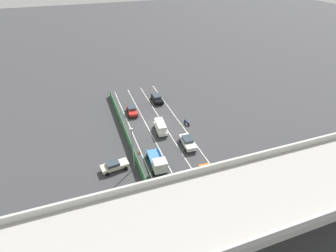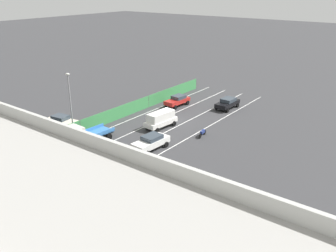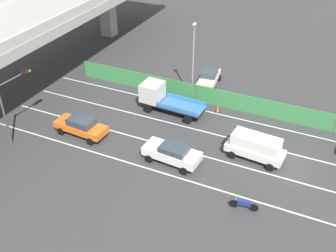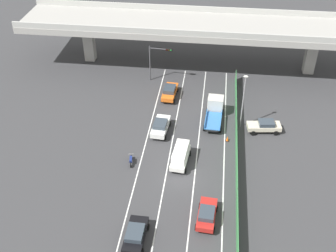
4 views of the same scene
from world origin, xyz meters
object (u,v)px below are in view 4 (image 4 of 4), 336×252
Objects in this scene: flatbed_truck_blue at (215,109)px; street_lamp at (244,97)px; car_sedan_white at (161,126)px; motorcycle at (131,160)px; traffic_cone at (227,139)px; car_taxi_orange at (170,91)px; car_sedan_red at (207,214)px; car_van_white at (180,155)px; traffic_light at (157,57)px; parked_sedan_cream at (264,126)px; car_sedan_black at (135,235)px.

flatbed_truck_blue is 5.04m from street_lamp.
flatbed_truck_blue is 0.80× the size of street_lamp.
street_lamp is (10.17, 2.45, 3.67)m from car_sedan_white.
motorcycle is (-2.61, -6.49, -0.45)m from car_sedan_white.
motorcycle is 2.86× the size of traffic_cone.
car_taxi_orange is 23.66m from car_sedan_red.
car_van_white is 19.71m from traffic_light.
traffic_light is 8.32× the size of traffic_cone.
car_sedan_red is 18.35m from flatbed_truck_blue.
traffic_light reaches higher than flatbed_truck_blue.
traffic_light reaches higher than traffic_cone.
parked_sedan_cream is 19.36m from traffic_light.
car_taxi_orange is 12.29m from street_lamp.
car_taxi_orange is 0.83× the size of traffic_light.
motorcycle is at bearing 140.13° from car_sedan_red.
traffic_light reaches higher than car_sedan_red.
street_lamp is at bearing -26.39° from flatbed_truck_blue.
car_sedan_white is 0.81× the size of traffic_light.
flatbed_truck_blue is 6.90m from parked_sedan_cream.
car_sedan_black is at bearing -152.83° from car_sedan_red.
motorcycle is 0.44× the size of parked_sedan_cream.
car_taxi_orange is at bearing 131.73° from traffic_cone.
traffic_light is at bearing 107.98° from car_sedan_red.
traffic_light is at bearing 127.85° from traffic_cone.
parked_sedan_cream is at bearing 29.10° from traffic_cone.
street_lamp reaches higher than traffic_cone.
car_sedan_red is 6.38× the size of traffic_cone.
parked_sedan_cream is at bearing 7.64° from car_sedan_white.
traffic_light is (0.37, 19.55, 3.53)m from motorcycle.
car_sedan_white reaches higher than motorcycle.
car_taxi_orange reaches higher than parked_sedan_cream.
parked_sedan_cream is at bearing 36.58° from car_van_white.
car_sedan_red is 2.23× the size of motorcycle.
car_van_white is at bearing -110.12° from flatbed_truck_blue.
car_van_white reaches higher than traffic_cone.
parked_sedan_cream is at bearing -20.32° from flatbed_truck_blue.
car_van_white is 1.02× the size of car_sedan_white.
car_sedan_white is 7.01m from motorcycle.
car_sedan_black is at bearing -85.79° from traffic_light.
street_lamp is at bearing 77.91° from car_sedan_red.
car_sedan_black is 7.40m from car_sedan_red.
traffic_light is (-8.84, 27.24, 3.12)m from car_sedan_red.
car_sedan_white is at bearing 90.06° from car_sedan_black.
parked_sedan_cream is 0.79× the size of traffic_light.
car_van_white reaches higher than car_sedan_red.
car_taxi_orange reaches higher than motorcycle.
car_sedan_red is at bearing -39.87° from motorcycle.
street_lamp reaches higher than parked_sedan_cream.
car_taxi_orange is at bearing 152.40° from parked_sedan_cream.
car_sedan_red is 12.01m from motorcycle.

